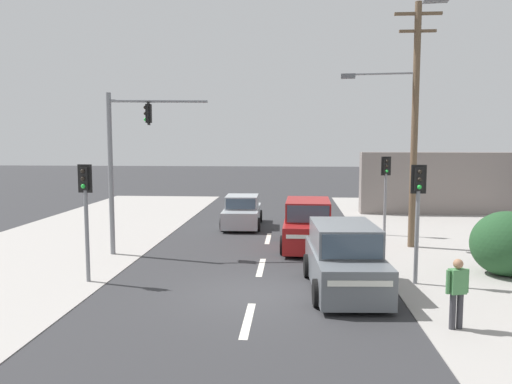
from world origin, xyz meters
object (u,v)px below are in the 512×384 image
traffic_signal_mast (125,152)px  pedestal_signal_left_kerb (86,203)px  utility_pole_midground_right (411,118)px  sedan_kerbside_parked (242,212)px  pedestal_signal_right_kerb (418,204)px  suv_oncoming_near (344,260)px  pedestal_signal_far_median (386,182)px  pedestrian_at_kerb (457,290)px  suv_oncoming_mid (308,225)px

traffic_signal_mast → pedestal_signal_left_kerb: (0.04, -3.71, -1.42)m
utility_pole_midground_right → traffic_signal_mast: (-10.80, -2.08, -1.31)m
traffic_signal_mast → sedan_kerbside_parked: 8.07m
pedestal_signal_right_kerb → suv_oncoming_near: size_ratio=0.77×
pedestal_signal_far_median → sedan_kerbside_parked: size_ratio=0.83×
traffic_signal_mast → suv_oncoming_near: 9.11m
utility_pole_midground_right → traffic_signal_mast: size_ratio=1.59×
traffic_signal_mast → pedestal_signal_left_kerb: bearing=-89.5°
traffic_signal_mast → pedestrian_at_kerb: traffic_signal_mast is taller
pedestal_signal_left_kerb → suv_oncoming_near: size_ratio=0.77×
pedestal_signal_left_kerb → sedan_kerbside_parked: size_ratio=0.83×
suv_oncoming_mid → utility_pole_midground_right: bearing=3.8°
utility_pole_midground_right → pedestal_signal_right_kerb: utility_pole_midground_right is taller
pedestal_signal_left_kerb → pedestrian_at_kerb: 10.43m
sedan_kerbside_parked → pedestrian_at_kerb: bearing=-65.0°
pedestal_signal_left_kerb → pedestal_signal_far_median: same height
suv_oncoming_mid → suv_oncoming_near: (0.86, -5.75, 0.00)m
suv_oncoming_near → traffic_signal_mast: bearing=152.8°
pedestal_signal_right_kerb → utility_pole_midground_right: bearing=79.8°
traffic_signal_mast → pedestal_signal_left_kerb: 3.97m
utility_pole_midground_right → pedestal_signal_far_median: 3.68m
utility_pole_midground_right → suv_oncoming_near: utility_pole_midground_right is taller
pedestal_signal_left_kerb → pedestrian_at_kerb: pedestal_signal_left_kerb is taller
pedestal_signal_far_median → pedestal_signal_left_kerb: bearing=-141.4°
utility_pole_midground_right → pedestal_signal_right_kerb: size_ratio=2.68×
utility_pole_midground_right → suv_oncoming_near: (-3.14, -6.02, -4.25)m
utility_pole_midground_right → traffic_signal_mast: 11.07m
pedestal_signal_far_median → suv_oncoming_mid: bearing=-142.6°
pedestal_signal_left_kerb → sedan_kerbside_parked: 10.94m
traffic_signal_mast → sedan_kerbside_parked: size_ratio=1.40×
suv_oncoming_near → pedestrian_at_kerb: 3.63m
traffic_signal_mast → pedestal_signal_far_median: 11.35m
pedestal_signal_left_kerb → pedestal_signal_right_kerb: bearing=2.7°
pedestal_signal_left_kerb → suv_oncoming_mid: size_ratio=0.78×
suv_oncoming_mid → sedan_kerbside_parked: bearing=123.8°
sedan_kerbside_parked → pedestal_signal_left_kerb: bearing=-109.7°
pedestal_signal_far_median → suv_oncoming_near: size_ratio=0.77×
suv_oncoming_mid → pedestrian_at_kerb: suv_oncoming_mid is taller
pedestal_signal_right_kerb → suv_oncoming_near: bearing=-162.3°
pedestal_signal_far_median → pedestrian_at_kerb: 11.44m
pedestal_signal_left_kerb → sedan_kerbside_parked: bearing=70.3°
utility_pole_midground_right → pedestal_signal_left_kerb: 12.52m
utility_pole_midground_right → pedestal_signal_far_median: bearing=101.0°
suv_oncoming_near → pedestal_signal_far_median: bearing=72.5°
pedestal_signal_left_kerb → suv_oncoming_mid: pedestal_signal_left_kerb is taller
sedan_kerbside_parked → traffic_signal_mast: bearing=-119.7°
pedestal_signal_left_kerb → sedan_kerbside_parked: (3.65, 10.17, -1.71)m
suv_oncoming_near → pedestrian_at_kerb: size_ratio=2.84×
pedestal_signal_left_kerb → pedestal_signal_far_median: size_ratio=1.00×
pedestal_signal_right_kerb → pedestrian_at_kerb: bearing=-89.4°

